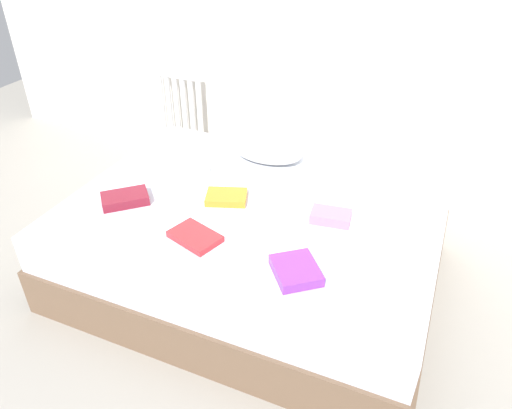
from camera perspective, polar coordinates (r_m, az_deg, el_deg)
ground_plane at (r=2.91m, az=-0.39°, el=-8.41°), size 8.00×8.00×0.00m
bed at (r=2.75m, az=-0.41°, el=-4.58°), size 2.00×1.50×0.50m
radiator at (r=4.08m, az=-8.92°, el=11.20°), size 0.40×0.04×0.59m
pillow at (r=3.05m, az=1.43°, el=6.38°), size 0.45×0.28×0.12m
textbook_purple at (r=2.16m, az=4.73°, el=-7.79°), size 0.28×0.29×0.05m
textbook_red at (r=2.38m, az=-7.24°, el=-3.78°), size 0.28×0.23×0.03m
textbook_maroon at (r=2.72m, az=-15.25°, el=0.69°), size 0.28×0.28×0.05m
textbook_pink at (r=2.51m, az=8.84°, el=-1.40°), size 0.22×0.15×0.05m
textbook_orange at (r=2.65m, az=-3.52°, el=0.88°), size 0.26×0.22×0.04m
textbook_white at (r=2.91m, az=-7.42°, el=3.67°), size 0.19×0.16×0.03m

